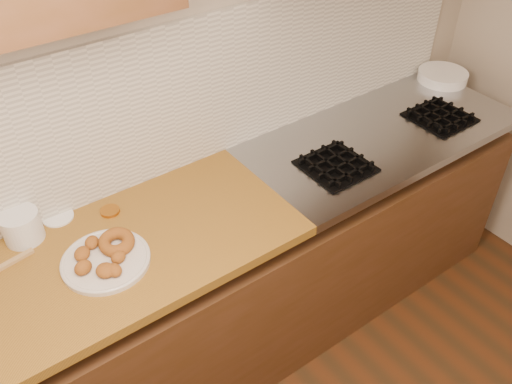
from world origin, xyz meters
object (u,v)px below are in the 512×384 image
Objects in this scene: donut_plate at (106,261)px; plate_stack at (443,76)px; ring_donut at (116,242)px; plastic_tub at (22,226)px.

plate_stack reaches higher than donut_plate.
ring_donut is 0.92× the size of plastic_tub.
ring_donut is 1.89m from plate_stack.
plastic_tub reaches higher than plate_stack.
donut_plate is at bearing -56.78° from plastic_tub.
ring_donut is at bearing -45.76° from plastic_tub.
plate_stack is at bearing 4.79° from ring_donut.
plastic_tub is at bearing 123.22° from donut_plate.
ring_donut is at bearing 28.80° from donut_plate.
donut_plate is 1.94m from plate_stack.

